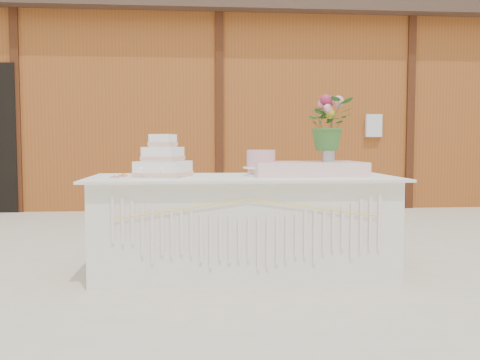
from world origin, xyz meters
name	(u,v)px	position (x,y,z in m)	size (l,w,h in m)	color
ground	(243,272)	(0.00, 0.00, 0.00)	(80.00, 80.00, 0.00)	beige
barn	(214,109)	(-0.01, 5.99, 1.68)	(12.60, 4.60, 3.30)	brown
cake_table	(243,225)	(0.00, 0.00, 0.39)	(2.40, 1.00, 0.77)	silver
wedding_cake	(163,162)	(-0.63, 0.02, 0.88)	(0.47, 0.47, 0.33)	white
pink_cake_stand	(261,161)	(0.14, 0.03, 0.89)	(0.29, 0.29, 0.21)	white
satin_runner	(307,169)	(0.52, 0.05, 0.83)	(0.88, 0.51, 0.11)	beige
flower_vase	(328,153)	(0.70, 0.06, 0.95)	(0.10, 0.10, 0.14)	silver
bouquet	(329,118)	(0.70, 0.06, 1.23)	(0.38, 0.33, 0.42)	#326528
loose_flowers	(123,175)	(-0.94, 0.06, 0.78)	(0.15, 0.37, 0.02)	#CA7B89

